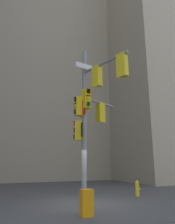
{
  "coord_description": "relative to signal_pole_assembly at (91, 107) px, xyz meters",
  "views": [
    {
      "loc": [
        -3.95,
        -10.25,
        1.84
      ],
      "look_at": [
        0.33,
        0.37,
        4.62
      ],
      "focal_mm": 34.18,
      "sensor_mm": 36.0,
      "label": 1
    }
  ],
  "objects": [
    {
      "name": "ground",
      "position": [
        -0.21,
        0.35,
        -4.69
      ],
      "size": [
        120.0,
        120.0,
        0.0
      ],
      "primitive_type": "plane",
      "color": "#474749"
    },
    {
      "name": "building_tower_right",
      "position": [
        14.2,
        11.38,
        19.47
      ],
      "size": [
        12.47,
        12.47,
        48.31
      ],
      "primitive_type": "cube",
      "color": "tan",
      "rests_on": "ground"
    },
    {
      "name": "building_mid_block",
      "position": [
        0.15,
        20.75,
        16.47
      ],
      "size": [
        15.84,
        15.84,
        42.31
      ],
      "primitive_type": "cube",
      "color": "tan",
      "rests_on": "ground"
    },
    {
      "name": "fire_hydrant",
      "position": [
        3.5,
        1.27,
        -4.24
      ],
      "size": [
        0.33,
        0.23,
        0.86
      ],
      "color": "yellow",
      "rests_on": "ground"
    },
    {
      "name": "signal_pole_assembly",
      "position": [
        0.0,
        0.0,
        0.0
      ],
      "size": [
        2.99,
        3.96,
        8.05
      ],
      "color": "gray",
      "rests_on": "ground"
    },
    {
      "name": "newspaper_box",
      "position": [
        -1.11,
        -2.23,
        -4.22
      ],
      "size": [
        0.45,
        0.36,
        0.93
      ],
      "color": "orange",
      "rests_on": "ground"
    }
  ]
}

